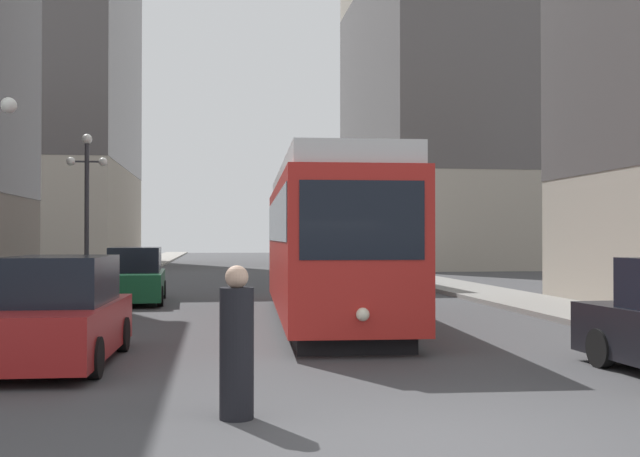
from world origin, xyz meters
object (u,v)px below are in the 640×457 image
transit_bus (359,242)px  parked_car_left_mid (59,314)px  pedestrian_crossing_far (237,347)px  parked_car_left_near (135,277)px  streetcar (327,239)px  lamp_post_left_far (87,189)px

transit_bus → parked_car_left_mid: size_ratio=2.83×
pedestrian_crossing_far → transit_bus: bearing=20.6°
parked_car_left_near → pedestrian_crossing_far: 16.71m
streetcar → parked_car_left_mid: 8.00m
streetcar → parked_car_left_mid: streetcar is taller
parked_car_left_mid → lamp_post_left_far: 14.71m
streetcar → parked_car_left_near: bearing=132.6°
streetcar → parked_car_left_mid: (-5.42, -5.76, -1.26)m
streetcar → transit_bus: (3.90, 15.99, -0.15)m
parked_car_left_mid → parked_car_left_near: bearing=91.7°
parked_car_left_near → streetcar: bearing=-52.3°
transit_bus → pedestrian_crossing_far: bearing=-104.6°
parked_car_left_mid → transit_bus: bearing=68.5°
streetcar → transit_bus: streetcar is taller
pedestrian_crossing_far → streetcar: bearing=20.2°
transit_bus → lamp_post_left_far: bearing=-147.0°
parked_car_left_mid → pedestrian_crossing_far: 5.13m
parked_car_left_mid → pedestrian_crossing_far: bearing=-54.4°
transit_bus → pedestrian_crossing_far: size_ratio=7.12×
parked_car_left_mid → lamp_post_left_far: bearing=99.3°
parked_car_left_near → transit_bus: bearing=43.4°
streetcar → pedestrian_crossing_far: 10.41m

